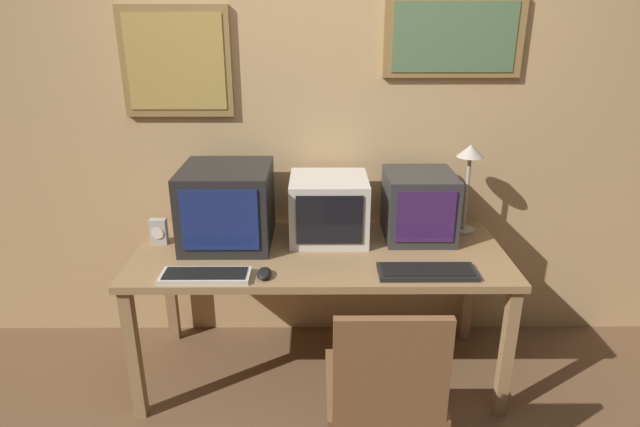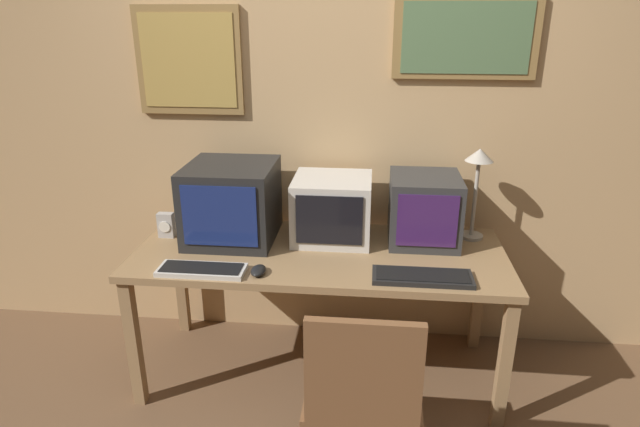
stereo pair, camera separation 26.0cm
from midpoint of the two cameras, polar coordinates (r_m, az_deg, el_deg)
wall_back at (r=2.94m, az=-2.64°, el=10.17°), size 8.00×0.08×2.60m
desk at (r=2.70m, az=-2.76°, el=-5.39°), size 1.84×0.76×0.72m
monitor_left at (r=2.77m, az=-12.53°, el=0.82°), size 0.44×0.47×0.40m
monitor_center at (r=2.77m, az=-1.75°, el=0.55°), size 0.40×0.38×0.33m
monitor_right at (r=2.81m, az=7.91°, el=0.83°), size 0.35×0.38×0.35m
keyboard_main at (r=2.48m, az=-15.10°, el=-6.48°), size 0.40×0.15×0.03m
keyboard_side at (r=2.46m, az=8.39°, el=-6.22°), size 0.44×0.17×0.03m
mouse_near_keyboard at (r=2.44m, az=-9.05°, el=-6.40°), size 0.07×0.11×0.03m
desk_clock at (r=2.89m, az=-19.32°, el=-1.88°), size 0.08×0.05×0.13m
desk_lamp at (r=2.86m, az=13.14°, el=4.85°), size 0.14×0.14×0.48m
office_chair at (r=2.20m, az=3.19°, el=-20.35°), size 0.46×0.46×0.90m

